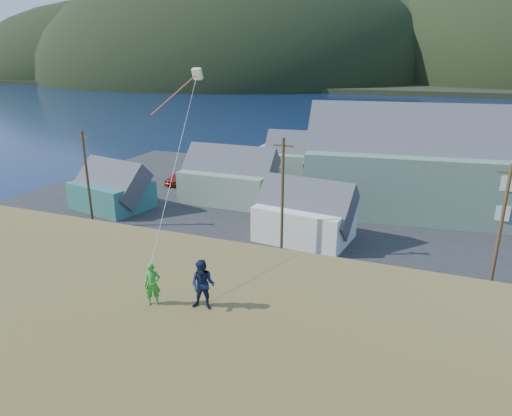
# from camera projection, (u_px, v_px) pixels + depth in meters

# --- Properties ---
(ground) EXTENTS (900.00, 900.00, 0.00)m
(ground) POSITION_uv_depth(u_px,v_px,m) (298.00, 268.00, 35.28)
(ground) COLOR #0A1638
(ground) RESTS_ON ground
(grass_strip) EXTENTS (110.00, 8.00, 0.10)m
(grass_strip) POSITION_uv_depth(u_px,v_px,m) (290.00, 279.00, 33.50)
(grass_strip) COLOR #4C3D19
(grass_strip) RESTS_ON ground
(waterfront_lot) EXTENTS (72.00, 36.00, 0.12)m
(waterfront_lot) POSITION_uv_depth(u_px,v_px,m) (341.00, 204.00, 50.27)
(waterfront_lot) COLOR #28282B
(waterfront_lot) RESTS_ON ground
(wharf) EXTENTS (26.00, 14.00, 0.90)m
(wharf) POSITION_uv_depth(u_px,v_px,m) (333.00, 156.00, 72.53)
(wharf) COLOR gray
(wharf) RESTS_ON ground
(far_shore) EXTENTS (900.00, 320.00, 2.00)m
(far_shore) POSITION_uv_depth(u_px,v_px,m) (428.00, 77.00, 326.38)
(far_shore) COLOR black
(far_shore) RESTS_ON ground
(far_hills) EXTENTS (760.00, 265.00, 143.00)m
(far_hills) POSITION_uv_depth(u_px,v_px,m) (490.00, 80.00, 269.07)
(far_hills) COLOR black
(far_hills) RESTS_ON ground
(lodge) EXTENTS (39.25, 15.38, 13.44)m
(lodge) POSITION_uv_depth(u_px,v_px,m) (502.00, 168.00, 44.99)
(lodge) COLOR slate
(lodge) RESTS_ON waterfront_lot
(shed_teal) EXTENTS (9.10, 7.20, 6.38)m
(shed_teal) POSITION_uv_depth(u_px,v_px,m) (111.00, 187.00, 48.33)
(shed_teal) COLOR #2D6968
(shed_teal) RESTS_ON waterfront_lot
(shed_palegreen_near) EXTENTS (10.35, 6.58, 7.51)m
(shed_palegreen_near) POSITION_uv_depth(u_px,v_px,m) (229.00, 177.00, 50.83)
(shed_palegreen_near) COLOR gray
(shed_palegreen_near) RESTS_ON waterfront_lot
(shed_white) EXTENTS (8.94, 6.52, 6.65)m
(shed_white) POSITION_uv_depth(u_px,v_px,m) (305.00, 213.00, 39.98)
(shed_white) COLOR white
(shed_white) RESTS_ON waterfront_lot
(shed_palegreen_far) EXTENTS (11.89, 7.56, 7.62)m
(shed_palegreen_far) POSITION_uv_depth(u_px,v_px,m) (308.00, 157.00, 60.10)
(shed_palegreen_far) COLOR gray
(shed_palegreen_far) RESTS_ON waterfront_lot
(utility_poles) EXTENTS (34.62, 0.24, 9.69)m
(utility_poles) POSITION_uv_depth(u_px,v_px,m) (267.00, 200.00, 36.18)
(utility_poles) COLOR #47331E
(utility_poles) RESTS_ON waterfront_lot
(parked_cars) EXTENTS (21.81, 10.84, 1.54)m
(parked_cars) POSITION_uv_depth(u_px,v_px,m) (262.00, 181.00, 56.53)
(parked_cars) COLOR maroon
(parked_cars) RESTS_ON waterfront_lot
(kite_flyer_green) EXTENTS (0.68, 0.62, 1.56)m
(kite_flyer_green) POSITION_uv_depth(u_px,v_px,m) (152.00, 284.00, 16.09)
(kite_flyer_green) COLOR green
(kite_flyer_green) RESTS_ON hillside
(kite_flyer_navy) EXTENTS (0.97, 0.80, 1.82)m
(kite_flyer_navy) POSITION_uv_depth(u_px,v_px,m) (203.00, 285.00, 15.78)
(kite_flyer_navy) COLOR #151E3B
(kite_flyer_navy) RESTS_ON hillside
(kite_rig) EXTENTS (2.01, 4.72, 11.16)m
(kite_rig) POSITION_uv_depth(u_px,v_px,m) (193.00, 79.00, 22.59)
(kite_rig) COLOR #F1E9B7
(kite_rig) RESTS_ON ground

